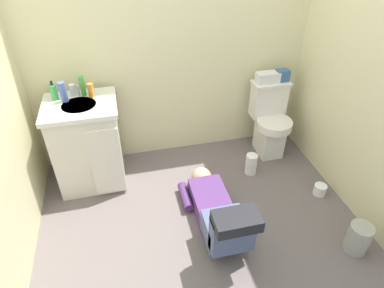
% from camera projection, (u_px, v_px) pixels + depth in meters
% --- Properties ---
extents(ground_plane, '(3.09, 2.90, 0.04)m').
position_uv_depth(ground_plane, '(197.00, 213.00, 2.87)').
color(ground_plane, '#665B5B').
extents(wall_back, '(2.75, 0.08, 2.40)m').
position_uv_depth(wall_back, '(170.00, 36.00, 2.94)').
color(wall_back, beige).
rests_on(wall_back, ground_plane).
extents(wall_right, '(0.08, 1.90, 2.40)m').
position_uv_depth(wall_right, '(377.00, 65.00, 2.41)').
color(wall_right, beige).
rests_on(wall_right, ground_plane).
extents(toilet, '(0.36, 0.46, 0.75)m').
position_uv_depth(toilet, '(270.00, 120.00, 3.37)').
color(toilet, silver).
rests_on(toilet, ground_plane).
extents(vanity_cabinet, '(0.60, 0.53, 0.82)m').
position_uv_depth(vanity_cabinet, '(88.00, 144.00, 2.95)').
color(vanity_cabinet, beige).
rests_on(vanity_cabinet, ground_plane).
extents(faucet, '(0.02, 0.02, 0.10)m').
position_uv_depth(faucet, '(78.00, 90.00, 2.80)').
color(faucet, silver).
rests_on(faucet, vanity_cabinet).
extents(person_plumber, '(0.39, 1.06, 0.52)m').
position_uv_depth(person_plumber, '(217.00, 212.00, 2.62)').
color(person_plumber, '#512D6B').
rests_on(person_plumber, ground_plane).
extents(tissue_box, '(0.22, 0.11, 0.10)m').
position_uv_depth(tissue_box, '(268.00, 77.00, 3.18)').
color(tissue_box, silver).
rests_on(tissue_box, toilet).
extents(toiletry_bag, '(0.12, 0.09, 0.11)m').
position_uv_depth(toiletry_bag, '(282.00, 75.00, 3.20)').
color(toiletry_bag, '#33598C').
rests_on(toiletry_bag, toilet).
extents(soap_dispenser, '(0.06, 0.06, 0.17)m').
position_uv_depth(soap_dispenser, '(54.00, 92.00, 2.74)').
color(soap_dispenser, '#3C9C52').
rests_on(soap_dispenser, vanity_cabinet).
extents(bottle_blue, '(0.06, 0.06, 0.17)m').
position_uv_depth(bottle_blue, '(63.00, 92.00, 2.70)').
color(bottle_blue, '#455FB2').
rests_on(bottle_blue, vanity_cabinet).
extents(bottle_white, '(0.05, 0.05, 0.11)m').
position_uv_depth(bottle_white, '(73.00, 90.00, 2.80)').
color(bottle_white, white).
rests_on(bottle_white, vanity_cabinet).
extents(bottle_green, '(0.04, 0.04, 0.17)m').
position_uv_depth(bottle_green, '(83.00, 86.00, 2.79)').
color(bottle_green, green).
rests_on(bottle_green, vanity_cabinet).
extents(bottle_amber, '(0.05, 0.05, 0.12)m').
position_uv_depth(bottle_amber, '(91.00, 90.00, 2.78)').
color(bottle_amber, orange).
rests_on(bottle_amber, vanity_cabinet).
extents(trash_can, '(0.17, 0.17, 0.25)m').
position_uv_depth(trash_can, '(358.00, 238.00, 2.48)').
color(trash_can, '#9A988D').
rests_on(trash_can, ground_plane).
extents(paper_towel_roll, '(0.11, 0.11, 0.21)m').
position_uv_depth(paper_towel_roll, '(251.00, 164.00, 3.21)').
color(paper_towel_roll, white).
rests_on(paper_towel_roll, ground_plane).
extents(toilet_paper_roll, '(0.11, 0.11, 0.10)m').
position_uv_depth(toilet_paper_roll, '(320.00, 190.00, 3.01)').
color(toilet_paper_roll, white).
rests_on(toilet_paper_roll, ground_plane).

